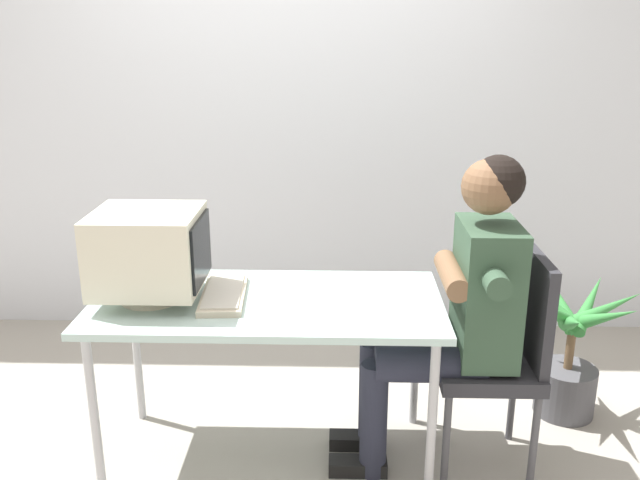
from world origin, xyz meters
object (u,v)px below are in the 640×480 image
(crt_monitor, at_px, (149,251))
(office_chair, at_px, (503,351))
(keyboard, at_px, (224,294))
(person_seated, at_px, (457,304))
(desk, at_px, (268,313))
(potted_plant, at_px, (570,352))

(crt_monitor, height_order, office_chair, crt_monitor)
(keyboard, relative_size, person_seated, 0.31)
(crt_monitor, bearing_deg, desk, 1.21)
(desk, relative_size, crt_monitor, 3.34)
(keyboard, bearing_deg, potted_plant, 13.35)
(crt_monitor, relative_size, potted_plant, 0.60)
(desk, distance_m, person_seated, 0.75)
(crt_monitor, distance_m, potted_plant, 1.95)
(keyboard, distance_m, potted_plant, 1.63)
(desk, relative_size, person_seated, 1.06)
(crt_monitor, bearing_deg, person_seated, -0.37)
(office_chair, relative_size, person_seated, 0.70)
(office_chair, xyz_separation_m, potted_plant, (0.42, 0.40, -0.20))
(crt_monitor, bearing_deg, keyboard, 4.89)
(keyboard, xyz_separation_m, person_seated, (0.92, -0.03, -0.02))
(desk, xyz_separation_m, office_chair, (0.94, -0.02, -0.15))
(desk, bearing_deg, person_seated, -1.34)
(person_seated, bearing_deg, potted_plant, 32.94)
(keyboard, distance_m, person_seated, 0.93)
(keyboard, distance_m, office_chair, 1.14)
(desk, xyz_separation_m, potted_plant, (1.36, 0.38, -0.35))
(office_chair, bearing_deg, keyboard, 178.37)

